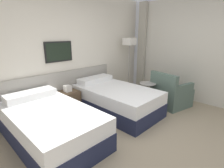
{
  "coord_description": "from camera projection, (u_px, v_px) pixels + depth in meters",
  "views": [
    {
      "loc": [
        -2.21,
        -1.35,
        1.76
      ],
      "look_at": [
        0.34,
        1.14,
        0.72
      ],
      "focal_mm": 28.0,
      "sensor_mm": 36.0,
      "label": 1
    }
  ],
  "objects": [
    {
      "name": "bed_near_window",
      "position": [
        116.0,
        99.0,
        4.02
      ],
      "size": [
        1.12,
        1.94,
        0.7
      ],
      "color": "#1E233D",
      "rests_on": "ground_plane"
    },
    {
      "name": "floor_lamp",
      "position": [
        129.0,
        46.0,
        5.05
      ],
      "size": [
        0.29,
        0.29,
        1.63
      ],
      "color": "#9E9993",
      "rests_on": "ground_plane"
    },
    {
      "name": "ground_plane",
      "position": [
        146.0,
        142.0,
        2.92
      ],
      "size": [
        16.0,
        16.0,
        0.0
      ],
      "primitive_type": "plane",
      "color": "gray"
    },
    {
      "name": "wall_window",
      "position": [
        209.0,
        51.0,
        4.24
      ],
      "size": [
        0.21,
        4.7,
        2.7
      ],
      "color": "white",
      "rests_on": "ground_plane"
    },
    {
      "name": "armchair",
      "position": [
        170.0,
        94.0,
        4.35
      ],
      "size": [
        0.9,
        0.91,
        0.86
      ],
      "rotation": [
        0.0,
        0.0,
        1.34
      ],
      "color": "#4C6056",
      "rests_on": "ground_plane"
    },
    {
      "name": "side_table",
      "position": [
        147.0,
        90.0,
        4.32
      ],
      "size": [
        0.4,
        0.4,
        0.58
      ],
      "color": "gray",
      "rests_on": "ground_plane"
    },
    {
      "name": "nightstand",
      "position": [
        69.0,
        102.0,
        3.96
      ],
      "size": [
        0.43,
        0.39,
        0.65
      ],
      "color": "brown",
      "rests_on": "ground_plane"
    },
    {
      "name": "bed_near_door",
      "position": [
        51.0,
        124.0,
        2.92
      ],
      "size": [
        1.12,
        1.94,
        0.7
      ],
      "color": "#1E233D",
      "rests_on": "ground_plane"
    },
    {
      "name": "wall_headboard",
      "position": [
        68.0,
        54.0,
        4.04
      ],
      "size": [
        10.0,
        0.1,
        2.7
      ],
      "color": "beige",
      "rests_on": "ground_plane"
    }
  ]
}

